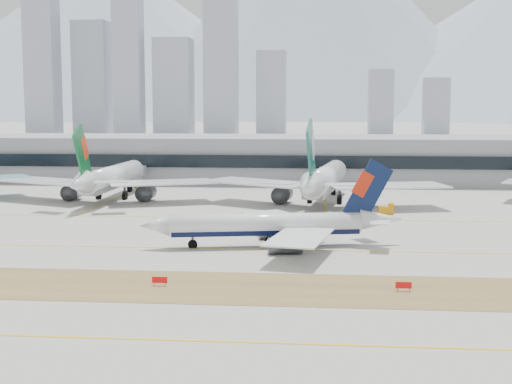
# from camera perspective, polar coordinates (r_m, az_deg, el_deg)

# --- Properties ---
(ground) EXTENTS (3000.00, 3000.00, 0.00)m
(ground) POSITION_cam_1_polar(r_m,az_deg,el_deg) (132.32, -1.34, -4.16)
(ground) COLOR #9F9C95
(ground) RESTS_ON ground
(apron_markings) EXTENTS (360.00, 122.22, 0.06)m
(apron_markings) POSITION_cam_1_polar(r_m,az_deg,el_deg) (80.59, -5.69, -11.49)
(apron_markings) COLOR brown
(apron_markings) RESTS_ON ground
(taxiing_airliner) EXTENTS (47.62, 40.88, 16.09)m
(taxiing_airliner) POSITION_cam_1_polar(r_m,az_deg,el_deg) (129.18, 1.55, -2.68)
(taxiing_airliner) COLOR white
(taxiing_airliner) RESTS_ON ground
(widebody_eva) EXTENTS (60.51, 59.03, 21.56)m
(widebody_eva) POSITION_cam_1_polar(r_m,az_deg,el_deg) (196.66, -11.59, 1.04)
(widebody_eva) COLOR white
(widebody_eva) RESTS_ON ground
(widebody_cathay) EXTENTS (63.62, 62.83, 22.91)m
(widebody_cathay) POSITION_cam_1_polar(r_m,az_deg,el_deg) (185.33, 5.48, 0.90)
(widebody_cathay) COLOR white
(widebody_cathay) RESTS_ON ground
(terminal) EXTENTS (280.00, 43.10, 15.00)m
(terminal) POSITION_cam_1_polar(r_m,az_deg,el_deg) (244.96, 1.64, 2.73)
(terminal) COLOR gray
(terminal) RESTS_ON ground
(hold_sign_left) EXTENTS (2.20, 0.15, 1.35)m
(hold_sign_left) POSITION_cam_1_polar(r_m,az_deg,el_deg) (102.55, -7.72, -6.99)
(hold_sign_left) COLOR red
(hold_sign_left) RESTS_ON ground
(hold_sign_right) EXTENTS (2.20, 0.15, 1.35)m
(hold_sign_right) POSITION_cam_1_polar(r_m,az_deg,el_deg) (100.80, 11.72, -7.32)
(hold_sign_right) COLOR red
(hold_sign_right) RESTS_ON ground
(gse_c) EXTENTS (3.55, 2.00, 2.60)m
(gse_c) POSITION_cam_1_polar(r_m,az_deg,el_deg) (170.83, 10.40, -1.39)
(gse_c) COLOR orange
(gse_c) RESTS_ON ground
(city_skyline) EXTENTS (342.00, 49.80, 140.00)m
(city_skyline) POSITION_cam_1_polar(r_m,az_deg,el_deg) (595.45, -6.80, 9.23)
(city_skyline) COLOR #9BA0B0
(city_skyline) RESTS_ON ground
(mountain_ridge) EXTENTS (2830.00, 1120.00, 470.00)m
(mountain_ridge) POSITION_cam_1_polar(r_m,az_deg,el_deg) (1541.24, 5.85, 12.72)
(mountain_ridge) COLOR #9EA8B7
(mountain_ridge) RESTS_ON ground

